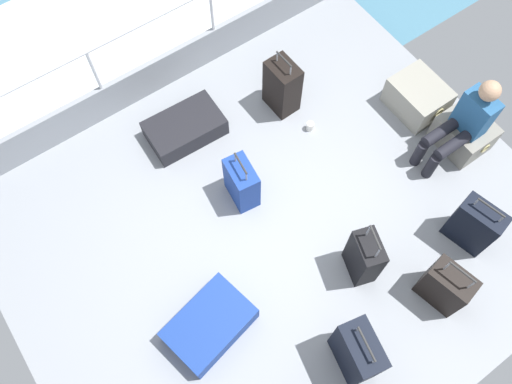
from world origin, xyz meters
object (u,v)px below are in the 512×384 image
object	(u,v)px
suitcase_5	(185,128)
cargo_crate_1	(464,133)
passenger_seated	(464,122)
suitcase_1	(210,325)
suitcase_4	(474,225)
paper_cup	(310,126)
suitcase_2	(282,87)
cargo_crate_0	(417,97)
suitcase_7	(242,183)
suitcase_0	(357,353)
suitcase_6	(445,286)
suitcase_3	(364,257)

from	to	relation	value
suitcase_5	cargo_crate_1	bearing A→B (deg)	52.86
passenger_seated	suitcase_1	size ratio (longest dim) A/B	1.24
suitcase_4	paper_cup	distance (m)	1.95
suitcase_2	suitcase_4	distance (m)	2.38
cargo_crate_0	cargo_crate_1	size ratio (longest dim) A/B	1.10
suitcase_5	paper_cup	xyz separation A→B (m)	(0.72, 1.14, -0.07)
cargo_crate_1	suitcase_7	bearing A→B (deg)	-109.92
cargo_crate_1	paper_cup	world-z (taller)	cargo_crate_1
cargo_crate_0	suitcase_5	distance (m)	2.55
passenger_seated	suitcase_1	bearing A→B (deg)	-87.67
suitcase_0	suitcase_4	world-z (taller)	suitcase_0
cargo_crate_0	suitcase_0	bearing A→B (deg)	-53.73
cargo_crate_1	suitcase_1	world-z (taller)	cargo_crate_1
suitcase_0	suitcase_6	bearing A→B (deg)	89.28
cargo_crate_0	suitcase_0	world-z (taller)	suitcase_0
suitcase_1	suitcase_4	distance (m)	2.63
suitcase_5	suitcase_7	world-z (taller)	suitcase_7
suitcase_2	suitcase_6	world-z (taller)	suitcase_2
cargo_crate_1	suitcase_5	xyz separation A→B (m)	(-1.78, -2.35, -0.06)
cargo_crate_0	paper_cup	world-z (taller)	cargo_crate_0
cargo_crate_0	suitcase_4	bearing A→B (deg)	-24.49
passenger_seated	suitcase_4	bearing A→B (deg)	-34.58
cargo_crate_0	suitcase_3	world-z (taller)	suitcase_3
suitcase_2	suitcase_5	xyz separation A→B (m)	(-0.28, -1.08, -0.20)
suitcase_4	suitcase_5	size ratio (longest dim) A/B	0.87
suitcase_1	suitcase_2	bearing A→B (deg)	129.22
passenger_seated	suitcase_7	size ratio (longest dim) A/B	1.55
suitcase_0	suitcase_6	xyz separation A→B (m)	(0.01, 1.04, -0.07)
suitcase_2	suitcase_5	size ratio (longest dim) A/B	0.94
passenger_seated	suitcase_3	world-z (taller)	passenger_seated
suitcase_6	suitcase_2	bearing A→B (deg)	178.18
cargo_crate_0	suitcase_6	distance (m)	2.13
suitcase_1	suitcase_5	bearing A→B (deg)	154.26
suitcase_7	suitcase_0	bearing A→B (deg)	-3.85
suitcase_0	suitcase_1	size ratio (longest dim) A/B	0.91
cargo_crate_1	suitcase_0	xyz separation A→B (m)	(1.07, -2.39, 0.17)
suitcase_2	suitcase_6	xyz separation A→B (m)	(2.59, -0.08, -0.05)
suitcase_4	suitcase_0	bearing A→B (deg)	-81.07
suitcase_2	suitcase_0	bearing A→B (deg)	-23.49
suitcase_1	suitcase_3	distance (m)	1.53
cargo_crate_1	suitcase_3	distance (m)	1.86
suitcase_4	suitcase_7	xyz separation A→B (m)	(-1.64, -1.53, -0.03)
suitcase_7	suitcase_2	bearing A→B (deg)	124.47
cargo_crate_0	suitcase_7	xyz separation A→B (m)	(-0.20, -2.18, 0.09)
suitcase_5	suitcase_7	xyz separation A→B (m)	(0.96, 0.08, 0.16)
suitcase_2	suitcase_4	bearing A→B (deg)	13.02
suitcase_1	suitcase_7	world-z (taller)	suitcase_7
suitcase_4	suitcase_7	size ratio (longest dim) A/B	1.06
cargo_crate_1	suitcase_0	world-z (taller)	suitcase_0
passenger_seated	suitcase_0	size ratio (longest dim) A/B	1.35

